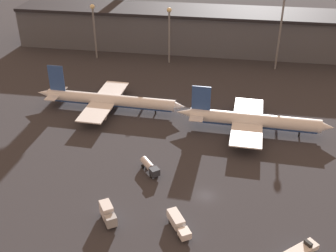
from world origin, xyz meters
TOP-DOWN VIEW (x-y plane):
  - ground at (0.00, 0.00)m, footprint 600.00×600.00m
  - terminal_building at (0.00, 96.15)m, footprint 173.24×21.39m
  - airplane_0 at (-33.05, 36.77)m, footprint 47.56×28.45m
  - airplane_1 at (10.43, 30.57)m, footprint 43.75×28.37m
  - service_vehicle_0 at (-19.28, -11.39)m, footprint 5.02×6.08m
  - service_vehicle_1 at (-14.14, 6.84)m, footprint 5.85×6.66m
  - service_vehicle_2 at (-4.57, -11.40)m, footprint 5.97×7.81m
  - service_vehicle_3 at (19.09, -14.85)m, footprint 7.41×6.87m
  - lamp_post_0 at (-50.44, 78.73)m, footprint 1.80×1.80m
  - lamp_post_1 at (-20.99, 78.73)m, footprint 1.80×1.80m
  - lamp_post_2 at (19.66, 78.73)m, footprint 1.80×1.80m

SIDE VIEW (x-z plane):
  - ground at x=0.00m, z-range 0.00..0.00m
  - service_vehicle_3 at x=19.09m, z-range -0.07..2.66m
  - service_vehicle_1 at x=-14.14m, z-range 0.27..2.83m
  - service_vehicle_2 at x=-4.57m, z-range 0.22..2.96m
  - service_vehicle_0 at x=-19.28m, z-range 0.17..3.93m
  - airplane_0 at x=-33.05m, z-range -3.46..9.77m
  - airplane_1 at x=10.43m, z-range -2.89..9.65m
  - terminal_building at x=0.00m, z-range 0.06..16.52m
  - lamp_post_1 at x=-20.99m, z-range 3.20..24.57m
  - lamp_post_0 at x=-50.44m, z-range 3.20..24.60m
  - lamp_post_2 at x=19.66m, z-range 3.55..31.78m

